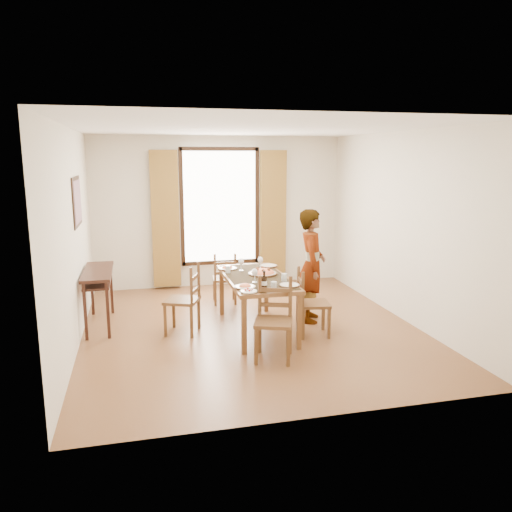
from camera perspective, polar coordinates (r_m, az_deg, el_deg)
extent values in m
plane|color=#512919|center=(7.00, -0.61, -8.22)|extent=(5.00, 5.00, 0.00)
cube|color=beige|center=(9.10, -4.18, 5.05)|extent=(4.50, 0.10, 2.70)
cube|color=beige|center=(4.31, 6.86, -2.05)|extent=(4.50, 0.10, 2.70)
cube|color=beige|center=(6.55, -20.21, 1.92)|extent=(0.10, 5.00, 2.70)
cube|color=beige|center=(7.49, 16.41, 3.27)|extent=(0.10, 5.00, 2.70)
cube|color=white|center=(6.60, -0.66, 14.61)|extent=(4.50, 5.00, 0.04)
cube|color=white|center=(9.06, -4.16, 5.66)|extent=(1.30, 0.04, 2.00)
cube|color=olive|center=(8.92, -10.31, 4.12)|extent=(0.48, 0.10, 2.40)
cube|color=olive|center=(9.24, 1.95, 4.54)|extent=(0.48, 0.10, 2.40)
cube|color=black|center=(7.09, -19.80, 5.88)|extent=(0.02, 0.86, 0.66)
cube|color=#D44527|center=(7.09, -19.72, 5.88)|extent=(0.01, 0.76, 0.56)
cube|color=#341911|center=(7.22, -17.65, -1.71)|extent=(0.38, 1.20, 0.04)
cube|color=#341911|center=(7.25, -17.59, -2.63)|extent=(0.34, 1.10, 0.03)
cube|color=#341911|center=(6.80, -18.93, -6.07)|extent=(0.04, 0.04, 0.76)
cube|color=#341911|center=(7.86, -18.23, -3.71)|extent=(0.04, 0.04, 0.76)
cube|color=#341911|center=(6.78, -16.56, -5.98)|extent=(0.04, 0.04, 0.76)
cube|color=#341911|center=(7.84, -16.19, -3.63)|extent=(0.04, 0.04, 0.76)
cube|color=brown|center=(6.71, 0.05, -2.60)|extent=(0.81, 1.70, 0.05)
cube|color=black|center=(6.71, 0.05, -2.37)|extent=(0.74, 1.57, 0.01)
cube|color=brown|center=(6.01, -1.38, -8.03)|extent=(0.06, 0.06, 0.70)
cube|color=brown|center=(7.49, -3.95, -4.11)|extent=(0.06, 0.06, 0.70)
cube|color=brown|center=(6.18, 4.92, -7.51)|extent=(0.06, 0.06, 0.70)
cube|color=brown|center=(7.63, 1.16, -3.80)|extent=(0.06, 0.06, 0.70)
cube|color=brown|center=(6.77, -8.47, -5.05)|extent=(0.55, 0.55, 0.04)
cube|color=brown|center=(7.05, -9.39, -6.31)|extent=(0.04, 0.04, 0.45)
cube|color=brown|center=(6.95, -6.56, -6.49)|extent=(0.04, 0.04, 0.45)
cube|color=brown|center=(6.72, -10.34, -7.21)|extent=(0.04, 0.04, 0.45)
cube|color=brown|center=(6.62, -7.38, -7.43)|extent=(0.04, 0.04, 0.45)
cube|color=brown|center=(6.81, -6.57, -2.71)|extent=(0.04, 0.04, 0.50)
cube|color=brown|center=(6.48, -7.41, -3.47)|extent=(0.04, 0.04, 0.50)
cube|color=brown|center=(6.67, -6.95, -3.91)|extent=(0.16, 0.34, 0.05)
cube|color=brown|center=(6.63, -6.99, -2.41)|extent=(0.16, 0.34, 0.05)
cube|color=brown|center=(8.08, -3.62, -2.61)|extent=(0.41, 0.41, 0.04)
cube|color=brown|center=(8.30, -2.59, -3.65)|extent=(0.04, 0.04, 0.40)
cube|color=brown|center=(7.99, -2.38, -4.23)|extent=(0.04, 0.04, 0.40)
cube|color=brown|center=(8.28, -4.79, -3.71)|extent=(0.04, 0.04, 0.40)
cube|color=brown|center=(7.97, -4.67, -4.30)|extent=(0.04, 0.04, 0.40)
cube|color=brown|center=(7.88, -2.40, -1.30)|extent=(0.03, 0.03, 0.44)
cube|color=brown|center=(7.86, -4.71, -1.37)|extent=(0.03, 0.03, 0.44)
cube|color=brown|center=(7.89, -3.54, -1.96)|extent=(0.32, 0.06, 0.04)
cube|color=brown|center=(7.85, -3.56, -0.83)|extent=(0.32, 0.06, 0.04)
cube|color=brown|center=(5.83, 2.01, -7.57)|extent=(0.54, 0.54, 0.04)
cube|color=brown|center=(5.75, 0.01, -10.24)|extent=(0.04, 0.04, 0.45)
cube|color=brown|center=(6.09, 0.41, -8.99)|extent=(0.04, 0.04, 0.45)
cube|color=brown|center=(5.72, 3.69, -10.37)|extent=(0.04, 0.04, 0.45)
cube|color=brown|center=(6.06, 3.87, -9.11)|extent=(0.04, 0.04, 0.45)
cube|color=brown|center=(5.95, 0.43, -4.62)|extent=(0.04, 0.04, 0.51)
cube|color=brown|center=(5.92, 3.94, -4.72)|extent=(0.04, 0.04, 0.51)
cube|color=brown|center=(5.96, 2.17, -5.60)|extent=(0.35, 0.15, 0.05)
cube|color=brown|center=(5.91, 2.19, -3.91)|extent=(0.35, 0.15, 0.05)
cube|color=brown|center=(6.66, 6.61, -5.45)|extent=(0.46, 0.46, 0.04)
cube|color=brown|center=(6.60, 8.33, -7.60)|extent=(0.04, 0.04, 0.43)
cube|color=brown|center=(6.54, 5.38, -7.72)|extent=(0.04, 0.04, 0.43)
cube|color=brown|center=(6.92, 7.69, -6.69)|extent=(0.04, 0.04, 0.43)
cube|color=brown|center=(6.85, 4.88, -6.80)|extent=(0.04, 0.04, 0.43)
cube|color=brown|center=(6.40, 5.37, -3.91)|extent=(0.03, 0.03, 0.47)
cube|color=brown|center=(6.73, 4.86, -3.15)|extent=(0.03, 0.03, 0.47)
cube|color=brown|center=(6.59, 5.10, -4.32)|extent=(0.08, 0.34, 0.05)
cube|color=brown|center=(6.54, 5.12, -2.88)|extent=(0.08, 0.34, 0.05)
imported|color=gray|center=(7.15, 6.38, -1.12)|extent=(0.83, 0.75, 1.62)
cylinder|color=silver|center=(6.45, 3.24, -2.46)|extent=(0.07, 0.07, 0.10)
cylinder|color=silver|center=(6.92, -3.23, -1.51)|extent=(0.07, 0.07, 0.10)
cylinder|color=silver|center=(6.04, 2.05, -3.41)|extent=(0.07, 0.07, 0.10)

